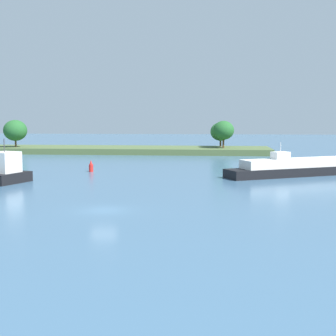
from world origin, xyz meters
name	(u,v)px	position (x,y,z in m)	size (l,w,h in m)	color
ground_plane	(104,210)	(0.00, 0.00, 0.00)	(400.00, 400.00, 0.00)	#3D607F
treeline_island	(101,146)	(-17.09, 72.19, 1.76)	(82.88, 15.23, 8.14)	#4C6038
white_riverboat	(296,168)	(23.08, 29.13, 1.23)	(22.28, 14.02, 5.12)	black
channel_buoy_red	(91,167)	(-9.28, 31.40, 0.81)	(0.70, 0.70, 1.90)	red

